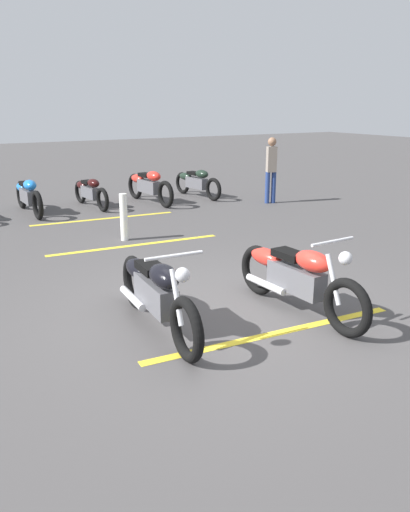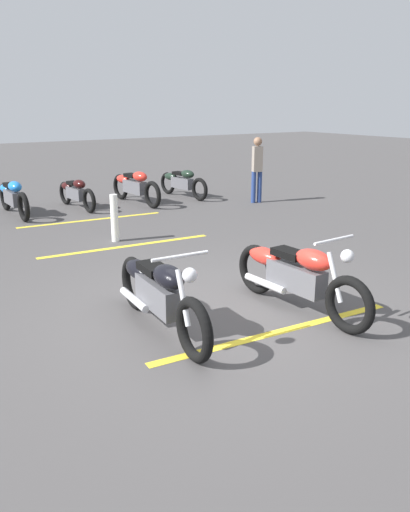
# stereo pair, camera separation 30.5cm
# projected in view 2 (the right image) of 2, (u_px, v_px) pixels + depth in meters

# --- Properties ---
(ground_plane) EXTENTS (60.00, 60.00, 0.00)m
(ground_plane) POSITION_uv_depth(u_px,v_px,m) (217.00, 312.00, 6.33)
(ground_plane) COLOR #474444
(motorcycle_bright_foreground) EXTENTS (2.23, 0.62, 1.04)m
(motorcycle_bright_foreground) POSITION_uv_depth(u_px,v_px,m) (295.00, 274.00, 6.27)
(motorcycle_bright_foreground) COLOR black
(motorcycle_bright_foreground) RESTS_ON ground
(motorcycle_dark_foreground) EXTENTS (2.23, 0.62, 1.04)m
(motorcycle_dark_foreground) POSITION_uv_depth(u_px,v_px,m) (158.00, 292.00, 5.70)
(motorcycle_dark_foreground) COLOR black
(motorcycle_dark_foreground) RESTS_ON ground
(motorcycle_row_far_left) EXTENTS (2.02, 0.39, 0.76)m
(motorcycle_row_far_left) POSITION_uv_depth(u_px,v_px,m) (182.00, 182.00, 13.94)
(motorcycle_row_far_left) COLOR black
(motorcycle_row_far_left) RESTS_ON ground
(motorcycle_row_left) EXTENTS (2.23, 0.39, 0.84)m
(motorcycle_row_left) POSITION_uv_depth(u_px,v_px,m) (134.00, 185.00, 13.04)
(motorcycle_row_left) COLOR black
(motorcycle_row_left) RESTS_ON ground
(motorcycle_row_center) EXTENTS (1.92, 0.34, 0.72)m
(motorcycle_row_center) POSITION_uv_depth(u_px,v_px,m) (75.00, 192.00, 12.45)
(motorcycle_row_center) COLOR black
(motorcycle_row_center) RESTS_ON ground
(motorcycle_row_right) EXTENTS (2.17, 0.29, 0.82)m
(motorcycle_row_right) POSITION_uv_depth(u_px,v_px,m) (13.00, 196.00, 11.64)
(motorcycle_row_right) COLOR black
(motorcycle_row_right) RESTS_ON ground
(bystander_near_row) EXTENTS (0.25, 0.28, 1.66)m
(bystander_near_row) POSITION_uv_depth(u_px,v_px,m) (257.00, 167.00, 13.01)
(bystander_near_row) COLOR navy
(bystander_near_row) RESTS_ON ground
(bollard_post) EXTENTS (0.14, 0.14, 0.88)m
(bollard_post) POSITION_uv_depth(u_px,v_px,m) (115.00, 218.00, 9.43)
(bollard_post) COLOR white
(bollard_post) RESTS_ON ground
(parking_stripe_near) EXTENTS (0.33, 3.20, 0.01)m
(parking_stripe_near) POSITION_uv_depth(u_px,v_px,m) (279.00, 332.00, 5.77)
(parking_stripe_near) COLOR yellow
(parking_stripe_near) RESTS_ON ground
(parking_stripe_mid) EXTENTS (0.33, 3.20, 0.01)m
(parking_stripe_mid) POSITION_uv_depth(u_px,v_px,m) (127.00, 246.00, 9.22)
(parking_stripe_mid) COLOR yellow
(parking_stripe_mid) RESTS_ON ground
(parking_stripe_far) EXTENTS (0.33, 3.20, 0.01)m
(parking_stripe_far) POSITION_uv_depth(u_px,v_px,m) (92.00, 220.00, 11.29)
(parking_stripe_far) COLOR yellow
(parking_stripe_far) RESTS_ON ground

